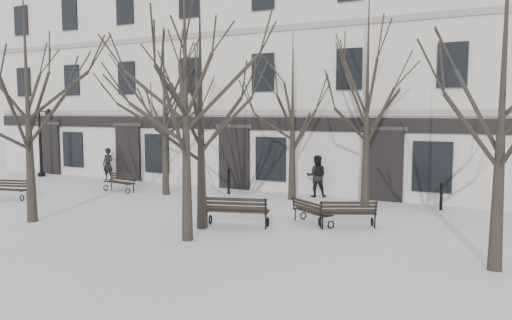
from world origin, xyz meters
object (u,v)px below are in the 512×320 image
Objects in this scene: bench_1 at (237,210)px; bench_3 at (120,182)px; tree_3 at (504,56)px; lamp_post at (43,137)px; tree_0 at (26,76)px; bench_4 at (347,213)px; tree_2 at (185,65)px; bench_0 at (9,189)px; tree_1 at (200,81)px; bench_2 at (311,211)px.

bench_1 reaches higher than bench_3.
tree_3 is 2.04× the size of lamp_post.
bench_4 is at bearing 22.46° from tree_0.
bench_0 is (-10.44, 2.01, -4.49)m from tree_2.
tree_0 reaches higher than bench_1.
tree_2 is 10.65m from bench_3.
bench_4 is (9.56, 3.95, -4.30)m from tree_0.
bench_3 is (-7.32, 4.31, -4.13)m from tree_1.
bench_4 is 19.32m from lamp_post.
tree_0 is 7.72m from bench_3.
tree_1 is 6.14m from bench_4.
bench_0 is 7.66m from lamp_post.
bench_3 is at bearing 38.31° from bench_0.
tree_3 reaches higher than tree_0.
bench_4 is at bearing 27.84° from tree_1.
tree_0 is 11.21m from bench_4.
lamp_post is at bearing 20.00° from bench_2.
bench_1 is 16.77m from lamp_post.
tree_3 is 16.92m from bench_3.
tree_2 reaches higher than tree_1.
bench_3 reaches higher than bench_2.
tree_3 reaches higher than lamp_post.
bench_2 is at bearing 24.66° from tree_0.
tree_2 is at bearing -72.32° from tree_1.
tree_2 is 1.01× the size of tree_3.
bench_3 is 0.93× the size of bench_4.
tree_2 is at bearing 3.79° from tree_0.
tree_0 is at bearing -44.45° from bench_0.
bench_4 is at bearing 149.60° from tree_3.
tree_0 is at bearing -41.43° from lamp_post.
tree_1 is 1.92× the size of lamp_post.
bench_2 is 0.89× the size of bench_4.
tree_3 is 18.86m from bench_0.
tree_0 reaches higher than tree_1.
tree_0 reaches higher than bench_4.
bench_2 is 0.96× the size of bench_3.
bench_1 is 1.13× the size of bench_4.
bench_3 is at bearing -38.28° from bench_4.
bench_0 is at bearing -21.12° from bench_4.
bench_2 is 1.18m from bench_4.
bench_3 is at bearing 106.37° from tree_0.
bench_0 is 10.92m from bench_1.
tree_0 is 0.97× the size of tree_2.
bench_1 is at bearing 32.31° from tree_1.
bench_1 reaches higher than bench_0.
tree_2 reaches higher than tree_3.
bench_3 is 7.89m from lamp_post.
tree_0 is at bearing 58.34° from bench_2.
tree_1 reaches higher than bench_3.
bench_2 is (1.93, 1.44, -0.10)m from bench_1.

